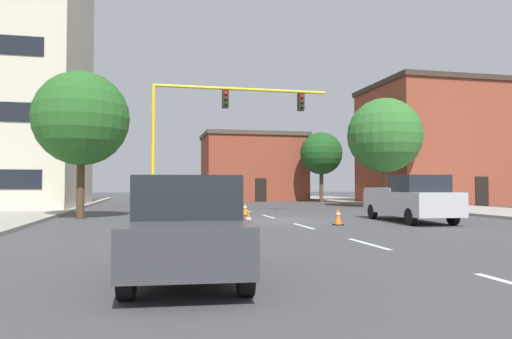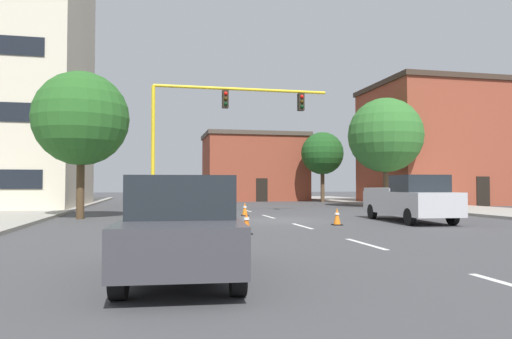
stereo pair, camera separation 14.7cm
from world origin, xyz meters
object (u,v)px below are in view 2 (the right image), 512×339
object	(u,v)px
tree_right_mid	(385,135)
sedan_dark_gray_near_left	(182,225)
tree_right_far	(322,153)
tree_left_near	(81,119)
traffic_cone_roadside_b	(337,216)
traffic_cone_roadside_a	(212,214)
pickup_truck_silver	(410,199)
traffic_signal_gantry	(180,171)
traffic_cone_roadside_c	(245,209)
traffic_cone_roadside_d	(246,222)

from	to	relation	value
tree_right_mid	sedan_dark_gray_near_left	world-z (taller)	tree_right_mid
tree_right_far	tree_left_near	xyz separation A→B (m)	(-18.46, -17.71, 0.19)
traffic_cone_roadside_b	tree_right_far	bearing A→B (deg)	70.95
traffic_cone_roadside_a	pickup_truck_silver	bearing A→B (deg)	-11.88
traffic_signal_gantry	traffic_cone_roadside_b	distance (m)	9.51
pickup_truck_silver	tree_right_mid	bearing A→B (deg)	66.58
traffic_cone_roadside_c	traffic_cone_roadside_d	distance (m)	9.05
tree_right_far	traffic_cone_roadside_c	world-z (taller)	tree_right_far
traffic_cone_roadside_c	traffic_cone_roadside_a	bearing A→B (deg)	-120.47
traffic_cone_roadside_c	pickup_truck_silver	bearing A→B (deg)	-41.14
pickup_truck_silver	traffic_cone_roadside_a	size ratio (longest dim) A/B	7.91
traffic_signal_gantry	traffic_cone_roadside_a	xyz separation A→B (m)	(1.11, -4.65, -1.98)
traffic_cone_roadside_c	tree_right_mid	bearing A→B (deg)	29.66
tree_left_near	traffic_cone_roadside_b	world-z (taller)	tree_left_near
traffic_signal_gantry	tree_right_mid	size ratio (longest dim) A/B	1.34
tree_right_far	traffic_signal_gantry	bearing A→B (deg)	-130.74
tree_right_mid	traffic_cone_roadside_b	world-z (taller)	tree_right_mid
tree_right_mid	tree_right_far	distance (m)	10.62
traffic_signal_gantry	traffic_cone_roadside_a	world-z (taller)	traffic_signal_gantry
tree_right_far	pickup_truck_silver	bearing A→B (deg)	-101.00
tree_left_near	traffic_cone_roadside_c	bearing A→B (deg)	5.05
sedan_dark_gray_near_left	tree_right_mid	bearing A→B (deg)	54.82
pickup_truck_silver	sedan_dark_gray_near_left	world-z (taller)	pickup_truck_silver
sedan_dark_gray_near_left	traffic_cone_roadside_a	distance (m)	11.87
tree_right_far	traffic_cone_roadside_d	xyz separation A→B (m)	(-12.19, -25.92, -4.09)
tree_left_near	traffic_cone_roadside_d	distance (m)	11.18
pickup_truck_silver	traffic_cone_roadside_d	xyz separation A→B (m)	(-7.83, -3.50, -0.59)
tree_right_mid	tree_right_far	world-z (taller)	tree_right_mid
tree_left_near	sedan_dark_gray_near_left	xyz separation A→B (m)	(3.87, -14.65, -3.78)
sedan_dark_gray_near_left	traffic_cone_roadside_a	xyz separation A→B (m)	(1.91, 11.70, -0.55)
sedan_dark_gray_near_left	traffic_cone_roadside_a	size ratio (longest dim) A/B	6.65
traffic_cone_roadside_d	tree_right_mid	bearing A→B (deg)	49.81
tree_right_far	sedan_dark_gray_near_left	size ratio (longest dim) A/B	1.39
traffic_cone_roadside_b	traffic_cone_roadside_d	xyz separation A→B (m)	(-4.13, -2.58, 0.04)
pickup_truck_silver	traffic_cone_roadside_a	world-z (taller)	pickup_truck_silver
tree_right_mid	traffic_cone_roadside_c	world-z (taller)	tree_right_mid
tree_left_near	traffic_cone_roadside_b	bearing A→B (deg)	-28.38
tree_right_far	traffic_cone_roadside_a	bearing A→B (deg)	-121.54
traffic_cone_roadside_a	sedan_dark_gray_near_left	bearing A→B (deg)	-99.27
traffic_signal_gantry	tree_right_far	size ratio (longest dim) A/B	1.60
tree_left_near	sedan_dark_gray_near_left	distance (m)	15.62
traffic_cone_roadside_b	traffic_cone_roadside_c	distance (m)	6.79
sedan_dark_gray_near_left	tree_left_near	bearing A→B (deg)	104.78
traffic_signal_gantry	sedan_dark_gray_near_left	world-z (taller)	traffic_signal_gantry
traffic_cone_roadside_a	traffic_cone_roadside_c	size ratio (longest dim) A/B	1.00
tree_right_mid	traffic_cone_roadside_a	distance (m)	17.46
tree_right_far	sedan_dark_gray_near_left	distance (m)	35.69
pickup_truck_silver	sedan_dark_gray_near_left	size ratio (longest dim) A/B	1.19
traffic_cone_roadside_a	traffic_cone_roadside_d	distance (m)	5.28
traffic_cone_roadside_a	traffic_cone_roadside_b	bearing A→B (deg)	-30.02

